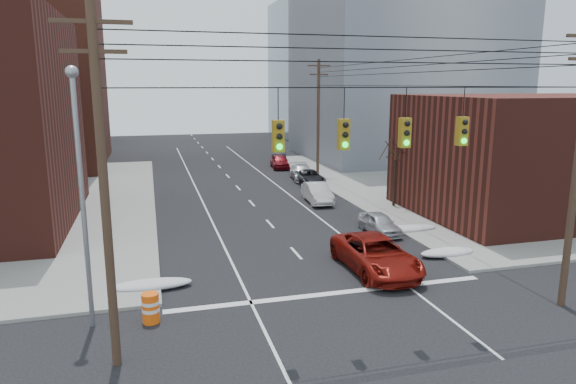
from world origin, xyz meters
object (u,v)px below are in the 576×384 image
red_pickup (376,254)px  parked_car_c (310,177)px  parked_car_e (280,161)px  lot_car_a (40,199)px  lot_car_b (34,190)px  parked_car_d (302,172)px  construction_barrel (151,308)px  parked_car_b (317,193)px  parked_car_f (279,160)px  parked_car_a (380,223)px

red_pickup → parked_car_c: bearing=79.7°
parked_car_e → lot_car_a: (-20.84, -13.34, 0.07)m
lot_car_a → lot_car_b: lot_car_a is taller
parked_car_d → lot_car_a: 22.11m
parked_car_d → construction_barrel: parked_car_d is taller
parked_car_c → parked_car_d: 2.32m
parked_car_b → parked_car_c: (1.60, 6.94, -0.09)m
parked_car_f → construction_barrel: (-13.75, -34.84, -0.08)m
parked_car_c → parked_car_f: (-0.07, 10.68, 0.03)m
red_pickup → parked_car_d: red_pickup is taller
parked_car_c → parked_car_d: size_ratio=0.96×
lot_car_a → construction_barrel: (7.38, -20.24, -0.21)m
parked_car_b → lot_car_b: 21.63m
parked_car_d → parked_car_e: (-0.36, 7.09, 0.03)m
red_pickup → construction_barrel: 10.71m
lot_car_a → construction_barrel: bearing=-166.9°
parked_car_b → parked_car_d: size_ratio=0.93×
parked_car_d → lot_car_a: bearing=-157.1°
red_pickup → lot_car_b: red_pickup is taller
lot_car_a → lot_car_b: 3.53m
parked_car_f → lot_car_b: size_ratio=0.90×
red_pickup → parked_car_c: 21.68m
red_pickup → parked_car_e: bearing=83.2°
parked_car_a → parked_car_b: parked_car_b is taller
lot_car_a → parked_car_d: bearing=-80.5°
parked_car_c → construction_barrel: size_ratio=4.02×
parked_car_c → lot_car_b: (-22.27, -0.56, 0.14)m
red_pickup → parked_car_f: bearing=82.9°
parked_car_d → lot_car_a: lot_car_a is taller
lot_car_a → lot_car_b: size_ratio=0.87×
parked_car_a → lot_car_a: (-20.61, 11.74, 0.17)m
parked_car_f → lot_car_a: 25.69m
parked_car_d → parked_car_f: bearing=96.9°
parked_car_e → lot_car_b: 24.07m
parked_car_a → parked_car_d: parked_car_d is taller
parked_car_a → lot_car_b: bearing=142.7°
red_pickup → parked_car_e: (3.12, 30.81, -0.10)m
parked_car_b → parked_car_c: size_ratio=0.97×
parked_car_a → parked_car_b: size_ratio=0.82×
parked_car_a → parked_car_d: size_ratio=0.76×
parked_car_c → lot_car_b: bearing=-174.3°
lot_car_b → lot_car_a: bearing=-165.0°
red_pickup → lot_car_b: bearing=131.0°
red_pickup → parked_car_b: (1.88, 14.46, -0.09)m
parked_car_d → parked_car_e: bearing=99.4°
parked_car_f → lot_car_b: (-22.20, -11.24, 0.11)m
construction_barrel → parked_car_e: bearing=68.2°
parked_car_e → lot_car_b: (-21.91, -9.97, 0.05)m
parked_car_c → parked_car_f: size_ratio=1.13×
red_pickup → parked_car_a: red_pickup is taller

